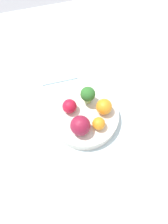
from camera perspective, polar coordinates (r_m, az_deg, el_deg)
ground_plane at (r=0.73m, az=0.00°, el=-2.38°), size 6.00×6.00×0.00m
table_surface at (r=0.72m, az=0.00°, el=-2.03°), size 1.20×1.20×0.02m
bowl at (r=0.70m, az=0.00°, el=-1.05°), size 0.22×0.22×0.03m
broccoli at (r=0.67m, az=1.01°, el=4.55°), size 0.05×0.05×0.07m
apple_red at (r=0.63m, az=-0.96°, el=-3.56°), size 0.06×0.06×0.06m
apple_green at (r=0.67m, az=-3.81°, el=1.51°), size 0.04×0.04×0.04m
orange_front at (r=0.65m, az=3.87°, el=-3.03°), size 0.04×0.04×0.04m
orange_back at (r=0.67m, az=5.25°, el=1.40°), size 0.05×0.05×0.05m
napkin at (r=0.84m, az=-7.37°, el=12.03°), size 0.16×0.13×0.01m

